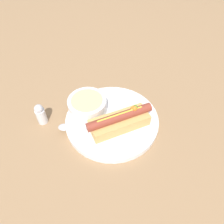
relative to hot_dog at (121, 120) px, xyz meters
The scene contains 6 objects.
ground_plane 0.06m from the hot_dog, 97.11° to the left, with size 4.00×4.00×0.00m, color #93704C.
dinner_plate 0.05m from the hot_dog, 97.11° to the left, with size 0.29×0.29×0.02m.
hot_dog is the anchor object (origin of this frame).
soup_bowl 0.12m from the hot_dog, 113.71° to the left, with size 0.12×0.12×0.05m.
spoon 0.15m from the hot_dog, 147.91° to the left, with size 0.14×0.13×0.01m.
salt_shaker 0.25m from the hot_dog, 135.79° to the left, with size 0.03×0.03×0.08m.
Camera 1 is at (-0.26, -0.35, 0.55)m, focal length 35.00 mm.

